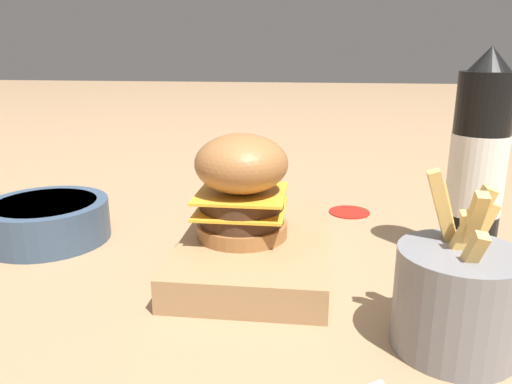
% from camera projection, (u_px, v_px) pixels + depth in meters
% --- Properties ---
extents(ground_plane, '(6.00, 6.00, 0.00)m').
position_uv_depth(ground_plane, '(192.00, 265.00, 0.58)').
color(ground_plane, '#9E7A56').
extents(serving_board, '(0.27, 0.16, 0.04)m').
position_uv_depth(serving_board, '(256.00, 247.00, 0.58)').
color(serving_board, '#A37A51').
rests_on(serving_board, ground_plane).
extents(burger, '(0.10, 0.10, 0.12)m').
position_uv_depth(burger, '(242.00, 185.00, 0.55)').
color(burger, '#9E6638').
rests_on(burger, serving_board).
extents(ketchup_bottle, '(0.06, 0.06, 0.24)m').
position_uv_depth(ketchup_bottle, '(477.00, 166.00, 0.56)').
color(ketchup_bottle, black).
rests_on(ketchup_bottle, ground_plane).
extents(fries_basket, '(0.10, 0.10, 0.15)m').
position_uv_depth(fries_basket, '(457.00, 297.00, 0.41)').
color(fries_basket, slate).
rests_on(fries_basket, ground_plane).
extents(side_bowl, '(0.16, 0.16, 0.05)m').
position_uv_depth(side_bowl, '(47.00, 220.00, 0.65)').
color(side_bowl, '#384C66').
rests_on(side_bowl, ground_plane).
extents(ketchup_puddle, '(0.06, 0.06, 0.00)m').
position_uv_depth(ketchup_puddle, '(349.00, 211.00, 0.76)').
color(ketchup_puddle, '#B21E14').
rests_on(ketchup_puddle, ground_plane).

